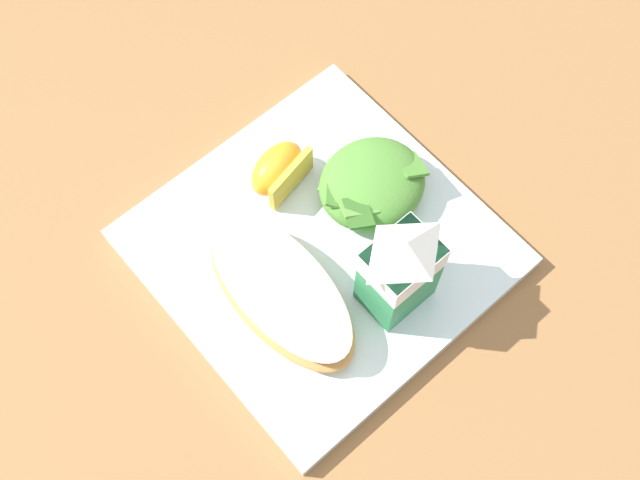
{
  "coord_description": "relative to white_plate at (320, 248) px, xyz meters",
  "views": [
    {
      "loc": [
        0.19,
        0.21,
        0.65
      ],
      "look_at": [
        0.0,
        0.0,
        0.03
      ],
      "focal_mm": 43.61,
      "sensor_mm": 36.0,
      "label": 1
    }
  ],
  "objects": [
    {
      "name": "ground",
      "position": [
        0.0,
        0.0,
        -0.01
      ],
      "size": [
        3.0,
        3.0,
        0.0
      ],
      "primitive_type": "plane",
      "color": "olive"
    },
    {
      "name": "white_plate",
      "position": [
        0.0,
        0.0,
        0.0
      ],
      "size": [
        0.28,
        0.28,
        0.02
      ],
      "primitive_type": "cube",
      "color": "silver",
      "rests_on": "ground"
    },
    {
      "name": "cheesy_pizza_bread",
      "position": [
        0.06,
        0.02,
        0.03
      ],
      "size": [
        0.08,
        0.17,
        0.04
      ],
      "color": "tan",
      "rests_on": "white_plate"
    },
    {
      "name": "green_salad_pile",
      "position": [
        -0.07,
        -0.01,
        0.03
      ],
      "size": [
        0.1,
        0.09,
        0.04
      ],
      "color": "#4C8433",
      "rests_on": "white_plate"
    },
    {
      "name": "milk_carton",
      "position": [
        -0.02,
        0.08,
        0.07
      ],
      "size": [
        0.06,
        0.04,
        0.11
      ],
      "color": "#2D8451",
      "rests_on": "white_plate"
    },
    {
      "name": "orange_wedge_front",
      "position": [
        -0.01,
        -0.07,
        0.03
      ],
      "size": [
        0.07,
        0.05,
        0.04
      ],
      "color": "orange",
      "rests_on": "white_plate"
    }
  ]
}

